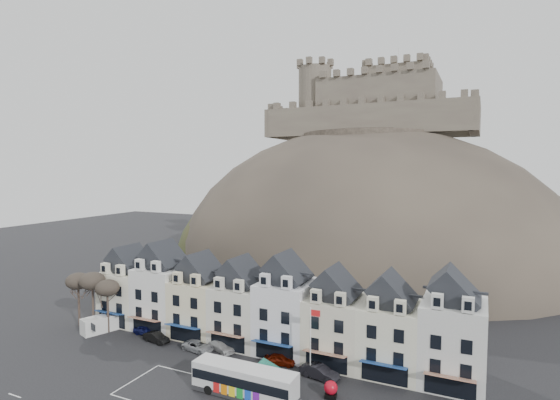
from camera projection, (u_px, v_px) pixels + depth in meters
The scene contains 17 objects.
townhouse_terrace at pixel (265, 307), 58.88m from camera, with size 54.40×9.35×11.80m.
castle_hill at pixel (368, 266), 106.63m from camera, with size 100.00×76.00×68.00m.
castle at pixel (374, 104), 110.31m from camera, with size 50.20×22.20×22.00m.
tree_left_far at pixel (78, 281), 66.17m from camera, with size 3.61×3.61×8.24m.
tree_left_mid at pixel (92, 281), 64.87m from camera, with size 3.78×3.78×8.64m.
tree_left_near at pixel (107, 288), 63.65m from camera, with size 3.43×3.43×7.84m.
bus at pixel (244, 380), 45.90m from camera, with size 11.61×2.73×3.27m.
bus_shelter at pixel (264, 365), 46.98m from camera, with size 5.85×5.85×3.73m.
red_buoy at pixel (331, 389), 45.80m from camera, with size 1.44×1.44×1.78m.
flagpole at pixel (311, 338), 49.76m from camera, with size 1.20×0.12×8.31m.
white_van at pixel (100, 324), 64.15m from camera, with size 3.74×5.47×2.30m.
car_navy at pixel (146, 330), 62.99m from camera, with size 1.59×3.96×1.35m, color #0C103E.
car_black at pixel (156, 337), 60.34m from camera, with size 1.44×4.12×1.36m, color black.
car_silver at pixel (198, 346), 57.45m from camera, with size 2.10×4.49×1.27m, color #95979B.
car_white at pixel (221, 346), 57.56m from camera, with size 1.78×4.37×1.27m, color beige.
car_maroon at pixel (280, 359), 53.43m from camera, with size 1.56×3.89×1.32m, color #501004.
car_charcoal at pixel (320, 372), 49.90m from camera, with size 1.64×4.69×1.54m, color black.
Camera 1 is at (26.41, -35.40, 24.08)m, focal length 28.00 mm.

